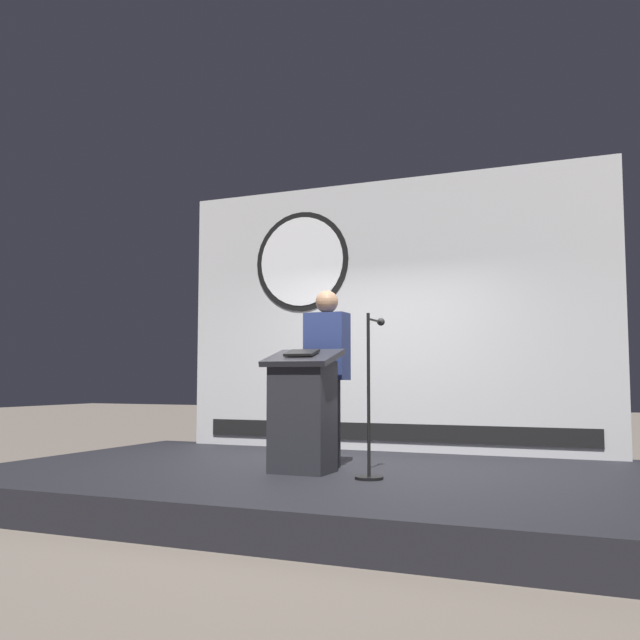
{
  "coord_description": "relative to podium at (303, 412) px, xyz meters",
  "views": [
    {
      "loc": [
        2.52,
        -6.1,
        1.14
      ],
      "look_at": [
        -0.13,
        0.12,
        1.7
      ],
      "focal_mm": 39.82,
      "sensor_mm": 36.0,
      "label": 1
    }
  ],
  "objects": [
    {
      "name": "banner_display",
      "position": [
        0.1,
        2.12,
        1.06
      ],
      "size": [
        5.18,
        0.12,
        3.19
      ],
      "color": "silver",
      "rests_on": "stage_platform"
    },
    {
      "name": "podium",
      "position": [
        0.0,
        0.0,
        0.0
      ],
      "size": [
        0.64,
        0.5,
        1.11
      ],
      "color": "#26262B",
      "rests_on": "stage_platform"
    },
    {
      "name": "ground_plane",
      "position": [
        0.13,
        0.28,
        -0.84
      ],
      "size": [
        40.0,
        40.0,
        0.0
      ],
      "primitive_type": "plane",
      "color": "#6B6056"
    },
    {
      "name": "speaker_person",
      "position": [
        0.04,
        0.48,
        0.33
      ],
      "size": [
        0.4,
        0.26,
        1.69
      ],
      "color": "black",
      "rests_on": "stage_platform"
    },
    {
      "name": "microphone_stand",
      "position": [
        0.68,
        -0.1,
        -0.06
      ],
      "size": [
        0.24,
        0.5,
        1.39
      ],
      "color": "black",
      "rests_on": "stage_platform"
    },
    {
      "name": "stage_platform",
      "position": [
        0.13,
        0.28,
        -0.69
      ],
      "size": [
        6.4,
        4.0,
        0.3
      ],
      "primitive_type": "cube",
      "color": "black",
      "rests_on": "ground"
    }
  ]
}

